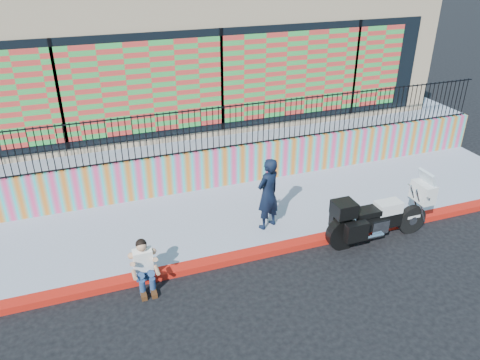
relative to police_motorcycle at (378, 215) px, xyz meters
name	(u,v)px	position (x,y,z in m)	size (l,w,h in m)	color
ground	(279,251)	(-2.28, 0.35, -0.67)	(90.00, 90.00, 0.00)	black
red_curb	(279,248)	(-2.28, 0.35, -0.59)	(16.00, 0.30, 0.15)	red
sidewalk	(253,212)	(-2.28, 2.00, -0.59)	(16.00, 3.00, 0.15)	#878DA2
mural_wall	(233,165)	(-2.28, 3.60, 0.03)	(16.00, 0.20, 1.10)	#ED3E79
metal_fence	(232,126)	(-2.28, 3.60, 1.18)	(15.80, 0.04, 1.20)	black
elevated_platform	(188,112)	(-2.28, 8.70, -0.04)	(16.00, 10.00, 1.25)	#878DA2
storefront_building	(186,40)	(-2.28, 8.48, 2.58)	(14.00, 8.06, 4.00)	tan
police_motorcycle	(378,215)	(0.00, 0.00, 0.00)	(2.57, 0.85, 1.60)	black
police_officer	(268,194)	(-2.24, 1.18, 0.37)	(0.65, 0.42, 1.77)	black
seated_man	(145,270)	(-5.33, 0.09, -0.22)	(0.54, 0.71, 1.06)	navy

